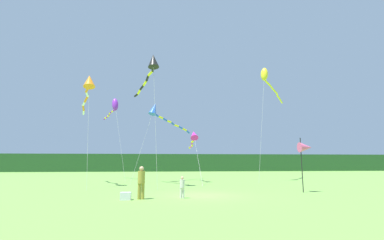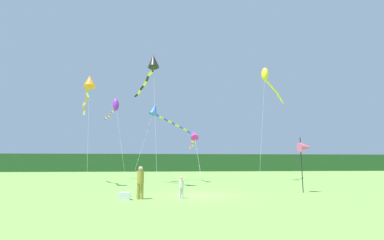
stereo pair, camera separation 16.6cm
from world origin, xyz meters
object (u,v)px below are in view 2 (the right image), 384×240
at_px(person_adult, 140,181).
at_px(kite_magenta, 194,136).
at_px(banner_flag_pole, 305,148).
at_px(kite_purple, 115,106).
at_px(kite_yellow, 268,79).
at_px(kite_black, 152,65).
at_px(person_child, 181,186).
at_px(kite_orange, 89,85).
at_px(kite_blue, 159,113).
at_px(cooler_box, 125,196).

relative_size(person_adult, kite_magenta, 0.23).
xyz_separation_m(banner_flag_pole, kite_purple, (-15.82, 15.39, 5.75)).
height_order(person_adult, kite_magenta, kite_magenta).
relative_size(kite_yellow, kite_black, 1.11).
distance_m(person_child, kite_magenta, 13.28).
bearing_deg(person_adult, kite_black, 89.43).
bearing_deg(person_child, kite_yellow, 51.58).
relative_size(person_child, banner_flag_pole, 0.33).
bearing_deg(kite_orange, person_child, -47.33).
relative_size(kite_blue, kite_orange, 0.86).
height_order(kite_blue, kite_orange, kite_orange).
relative_size(kite_magenta, kite_blue, 0.93).
bearing_deg(kite_blue, person_adult, -92.67).
xyz_separation_m(kite_blue, kite_orange, (-6.12, -4.90, 1.46)).
bearing_deg(kite_orange, cooler_box, -61.90).
bearing_deg(kite_magenta, kite_black, -129.17).
bearing_deg(cooler_box, person_child, 5.99).
bearing_deg(person_adult, kite_purple, 105.12).
xyz_separation_m(cooler_box, kite_orange, (-4.68, 8.77, 8.57)).
relative_size(kite_black, kite_magenta, 1.45).
xyz_separation_m(person_child, kite_magenta, (2.04, 12.50, 4.02)).
height_order(cooler_box, kite_magenta, kite_magenta).
bearing_deg(kite_magenta, kite_purple, 150.84).
bearing_deg(kite_magenta, person_adult, -108.92).
xyz_separation_m(person_child, kite_orange, (-7.79, 8.45, 8.09)).
bearing_deg(kite_yellow, person_child, -128.42).
bearing_deg(person_child, kite_blue, 97.13).
height_order(kite_yellow, kite_purple, kite_yellow).
bearing_deg(kite_purple, kite_orange, -94.32).
bearing_deg(banner_flag_pole, kite_magenta, 122.99).
relative_size(cooler_box, kite_yellow, 0.05).
height_order(banner_flag_pole, kite_blue, kite_blue).
distance_m(kite_yellow, kite_magenta, 10.97).
distance_m(kite_black, kite_blue, 6.85).
distance_m(banner_flag_pole, kite_magenta, 12.39).
bearing_deg(kite_purple, kite_yellow, -13.22).
relative_size(person_adult, kite_purple, 0.18).
height_order(cooler_box, kite_purple, kite_purple).
bearing_deg(person_child, kite_orange, 132.67).
relative_size(banner_flag_pole, kite_black, 0.33).
relative_size(kite_yellow, kite_magenta, 1.62).
height_order(person_child, kite_blue, kite_blue).
relative_size(cooler_box, kite_purple, 0.06).
bearing_deg(banner_flag_pole, kite_yellow, 80.26).
bearing_deg(kite_black, kite_blue, 84.77).
relative_size(cooler_box, banner_flag_pole, 0.15).
bearing_deg(banner_flag_pole, kite_black, 155.20).
bearing_deg(kite_purple, cooler_box, -77.43).
bearing_deg(kite_orange, kite_magenta, 22.39).
bearing_deg(cooler_box, kite_yellow, 45.00).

